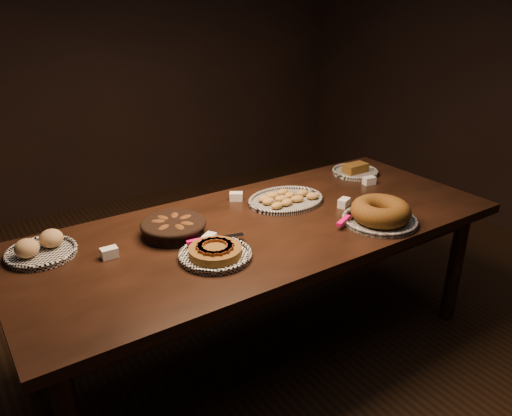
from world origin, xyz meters
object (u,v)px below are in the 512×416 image
buffet_table (263,238)px  madeleine_platter (286,199)px  apple_tart_plate (215,253)px  bundt_cake_plate (380,214)px

buffet_table → madeleine_platter: size_ratio=5.67×
apple_tart_plate → madeleine_platter: (0.62, 0.32, -0.00)m
madeleine_platter → bundt_cake_plate: (0.23, -0.46, 0.03)m
bundt_cake_plate → apple_tart_plate: bearing=173.1°
madeleine_platter → buffet_table: bearing=-161.9°
buffet_table → bundt_cake_plate: (0.49, -0.30, 0.12)m
buffet_table → bundt_cake_plate: bearing=-32.1°
buffet_table → apple_tart_plate: size_ratio=6.79×
apple_tart_plate → bundt_cake_plate: bearing=-11.7°
madeleine_platter → bundt_cake_plate: 0.52m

